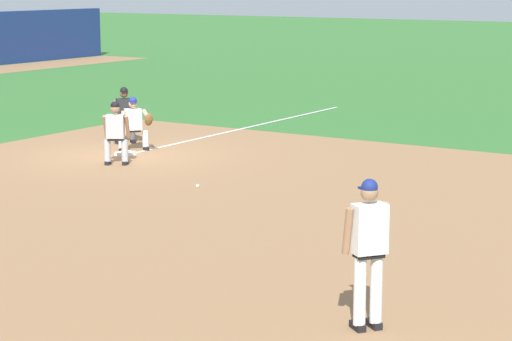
# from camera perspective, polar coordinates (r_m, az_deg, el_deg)

# --- Properties ---
(ground_plane) EXTENTS (160.00, 160.00, 0.00)m
(ground_plane) POSITION_cam_1_polar(r_m,az_deg,el_deg) (24.19, -7.46, 0.86)
(ground_plane) COLOR #336B2D
(infield_dirt_patch) EXTENTS (18.00, 18.00, 0.01)m
(infield_dirt_patch) POSITION_cam_1_polar(r_m,az_deg,el_deg) (18.06, -2.85, -2.47)
(infield_dirt_patch) COLOR #936B47
(infield_dirt_patch) RESTS_ON ground
(foul_line_stripe) EXTENTS (10.82, 0.10, 0.00)m
(foul_line_stripe) POSITION_cam_1_polar(r_m,az_deg,el_deg) (28.49, -0.47, 2.48)
(foul_line_stripe) COLOR white
(foul_line_stripe) RESTS_ON ground
(first_base_bag) EXTENTS (0.38, 0.38, 0.09)m
(first_base_bag) POSITION_cam_1_polar(r_m,az_deg,el_deg) (24.18, -7.46, 0.97)
(first_base_bag) COLOR white
(first_base_bag) RESTS_ON ground
(baseball) EXTENTS (0.07, 0.07, 0.07)m
(baseball) POSITION_cam_1_polar(r_m,az_deg,el_deg) (20.31, -3.36, -0.88)
(baseball) COLOR white
(baseball) RESTS_ON ground
(pitcher) EXTENTS (0.85, 0.55, 1.86)m
(pitcher) POSITION_cam_1_polar(r_m,az_deg,el_deg) (12.00, 6.46, -4.21)
(pitcher) COLOR black
(pitcher) RESTS_ON ground
(first_baseman) EXTENTS (0.72, 1.09, 1.34)m
(first_baseman) POSITION_cam_1_polar(r_m,az_deg,el_deg) (24.66, -6.96, 2.79)
(first_baseman) COLOR black
(first_baseman) RESTS_ON ground
(baserunner) EXTENTS (0.62, 0.68, 1.46)m
(baserunner) POSITION_cam_1_polar(r_m,az_deg,el_deg) (22.86, -8.03, 2.28)
(baserunner) COLOR black
(baserunner) RESTS_ON ground
(umpire) EXTENTS (0.68, 0.66, 1.46)m
(umpire) POSITION_cam_1_polar(r_m,az_deg,el_deg) (25.89, -7.53, 3.29)
(umpire) COLOR black
(umpire) RESTS_ON ground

